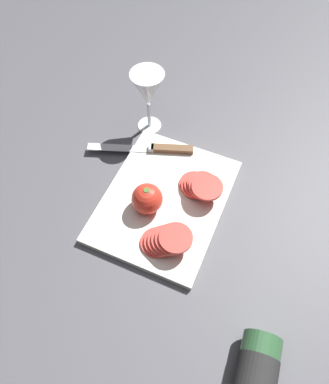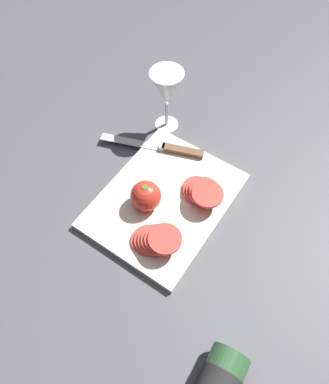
% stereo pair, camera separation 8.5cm
% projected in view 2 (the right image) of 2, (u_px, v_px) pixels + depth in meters
% --- Properties ---
extents(ground_plane, '(3.00, 3.00, 0.00)m').
position_uv_depth(ground_plane, '(171.00, 182.00, 0.92)').
color(ground_plane, '#4C4C51').
extents(cutting_board, '(0.35, 0.27, 0.02)m').
position_uv_depth(cutting_board, '(164.00, 201.00, 0.89)').
color(cutting_board, silver).
rests_on(cutting_board, ground_plane).
extents(wine_glass, '(0.08, 0.08, 0.18)m').
position_uv_depth(wine_glass, '(167.00, 90.00, 0.92)').
color(wine_glass, silver).
rests_on(wine_glass, ground_plane).
extents(whole_tomato, '(0.07, 0.07, 0.07)m').
position_uv_depth(whole_tomato, '(146.00, 196.00, 0.84)').
color(whole_tomato, red).
rests_on(whole_tomato, cutting_board).
extents(knife, '(0.11, 0.26, 0.01)m').
position_uv_depth(knife, '(172.00, 149.00, 0.95)').
color(knife, silver).
rests_on(knife, cutting_board).
extents(tomato_slice_stack_near, '(0.09, 0.11, 0.04)m').
position_uv_depth(tomato_slice_stack_near, '(202.00, 191.00, 0.86)').
color(tomato_slice_stack_near, '#D63D33').
rests_on(tomato_slice_stack_near, cutting_board).
extents(tomato_slice_stack_far, '(0.08, 0.11, 0.04)m').
position_uv_depth(tomato_slice_stack_far, '(156.00, 240.00, 0.80)').
color(tomato_slice_stack_far, '#D63D33').
rests_on(tomato_slice_stack_far, cutting_board).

